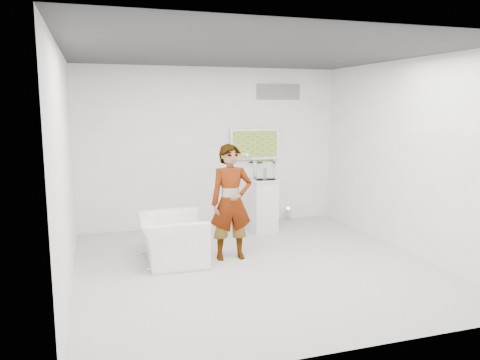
{
  "coord_description": "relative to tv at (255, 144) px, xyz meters",
  "views": [
    {
      "loc": [
        -2.17,
        -6.11,
        2.3
      ],
      "look_at": [
        -0.03,
        0.6,
        1.17
      ],
      "focal_mm": 35.0,
      "sensor_mm": 36.0,
      "label": 1
    }
  ],
  "objects": [
    {
      "name": "logo_decal",
      "position": [
        0.5,
        0.04,
        1.0
      ],
      "size": [
        0.9,
        0.02,
        0.3
      ],
      "primitive_type": "cube",
      "color": "slate",
      "rests_on": "room"
    },
    {
      "name": "room",
      "position": [
        -0.85,
        -2.45,
        -0.05
      ],
      "size": [
        5.01,
        5.01,
        3.0
      ],
      "color": "#BAB4AA",
      "rests_on": "ground"
    },
    {
      "name": "console",
      "position": [
        -0.07,
        -0.74,
        -0.47
      ],
      "size": [
        0.1,
        0.16,
        0.21
      ],
      "primitive_type": "cube",
      "rotation": [
        0.0,
        0.0,
        -0.42
      ],
      "color": "silver",
      "rests_on": "pedestal"
    },
    {
      "name": "floor_uplight",
      "position": [
        0.69,
        -0.1,
        -1.42
      ],
      "size": [
        0.2,
        0.2,
        0.26
      ],
      "primitive_type": "cylinder",
      "rotation": [
        0.0,
        0.0,
        -0.27
      ],
      "color": "silver",
      "rests_on": "room"
    },
    {
      "name": "tv",
      "position": [
        0.0,
        0.0,
        0.0
      ],
      "size": [
        1.0,
        0.08,
        0.6
      ],
      "primitive_type": "cube",
      "color": "silver",
      "rests_on": "room"
    },
    {
      "name": "wii_remote",
      "position": [
        -0.82,
        -1.88,
        0.01
      ],
      "size": [
        0.08,
        0.14,
        0.03
      ],
      "primitive_type": "cube",
      "rotation": [
        0.0,
        0.0,
        0.34
      ],
      "color": "silver",
      "rests_on": "person"
    },
    {
      "name": "armchair",
      "position": [
        -1.95,
        -1.92,
        -1.2
      ],
      "size": [
        0.99,
        1.12,
        0.7
      ],
      "primitive_type": "imported",
      "rotation": [
        0.0,
        0.0,
        1.53
      ],
      "color": "white",
      "rests_on": "room"
    },
    {
      "name": "person",
      "position": [
        -1.08,
        -2.02,
        -0.68
      ],
      "size": [
        0.65,
        0.45,
        1.73
      ],
      "primitive_type": "imported",
      "rotation": [
        0.0,
        0.0,
        -0.05
      ],
      "color": "white",
      "rests_on": "room"
    },
    {
      "name": "pedestal",
      "position": [
        -0.07,
        -0.74,
        -1.06
      ],
      "size": [
        0.48,
        0.48,
        0.97
      ],
      "primitive_type": "cube",
      "rotation": [
        0.0,
        0.0,
        -0.02
      ],
      "color": "silver",
      "rests_on": "room"
    },
    {
      "name": "vitrine",
      "position": [
        -0.07,
        -0.74,
        -0.41
      ],
      "size": [
        0.38,
        0.38,
        0.34
      ],
      "primitive_type": "cube",
      "rotation": [
        0.0,
        0.0,
        -0.15
      ],
      "color": "silver",
      "rests_on": "pedestal"
    }
  ]
}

